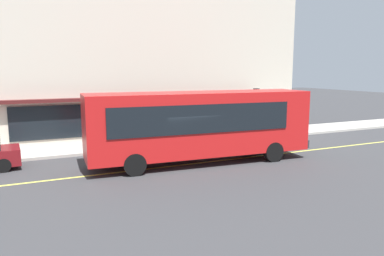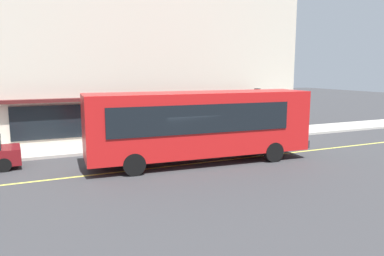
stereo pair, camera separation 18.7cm
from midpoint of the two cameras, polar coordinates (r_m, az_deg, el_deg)
name	(u,v)px [view 2 (the right image)]	position (r m, az deg, el deg)	size (l,w,h in m)	color
ground	(185,165)	(17.87, -0.82, -5.74)	(120.00, 120.00, 0.00)	#38383A
sidewalk	(151,143)	(22.87, -6.23, -2.32)	(80.00, 3.07, 0.15)	#B2ADA3
lane_centre_stripe	(185,165)	(17.87, -0.82, -5.73)	(36.00, 0.16, 0.01)	#D8D14C
storefront_building	(116,61)	(29.55, -11.55, 10.20)	(25.02, 12.46, 10.51)	beige
bus	(201,123)	(17.91, 1.67, 0.78)	(11.26, 3.20, 3.50)	red
traffic_light	(257,101)	(24.76, 10.38, 4.20)	(0.30, 0.52, 3.20)	#2D2D33
pedestrian_near_storefront	(156,125)	(22.41, -5.45, 0.50)	(0.34, 0.34, 1.81)	black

